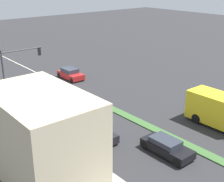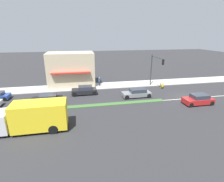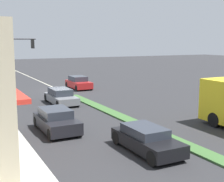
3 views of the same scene
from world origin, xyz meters
name	(u,v)px [view 1 (image 1 of 3)]	position (x,y,z in m)	size (l,w,h in m)	color
ground_plane	(164,134)	(0.00, 18.00, 0.00)	(160.00, 160.00, 0.00)	#2B2B2D
sidewalk_right	(80,178)	(9.00, 18.50, 0.06)	(4.00, 73.00, 0.12)	#B2AFA8
lane_marking_center	(56,82)	(0.00, 0.00, 0.00)	(0.16, 60.00, 0.01)	beige
building_corner_store	(42,137)	(10.73, 16.89, 3.07)	(5.68, 8.16, 5.91)	#C6B793
traffic_signal_main	(16,65)	(6.12, 2.70, 3.90)	(4.59, 0.34, 5.60)	#333338
pedestrian	(35,131)	(8.95, 12.00, 0.96)	(0.34, 0.34, 1.59)	#282D42
warning_aframe_sign	(17,92)	(5.78, 1.27, 0.43)	(0.45, 0.53, 0.84)	yellow
suv_grey	(73,98)	(2.20, 7.17, 0.62)	(1.79, 4.29, 1.28)	slate
sedan_dark	(95,132)	(5.00, 14.89, 0.64)	(1.83, 3.87, 1.34)	black
hatchback_red	(71,74)	(-2.20, -0.07, 0.66)	(1.84, 3.92, 1.39)	#AD1E1E
suv_black	(167,147)	(2.20, 20.11, 0.60)	(1.74, 4.10, 1.20)	black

